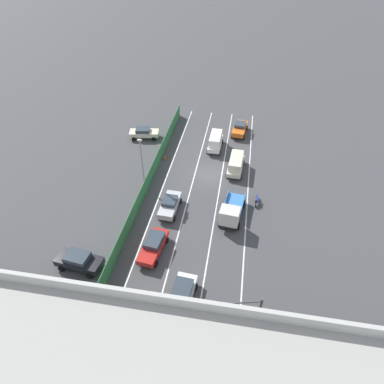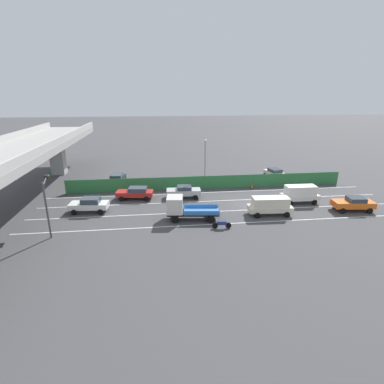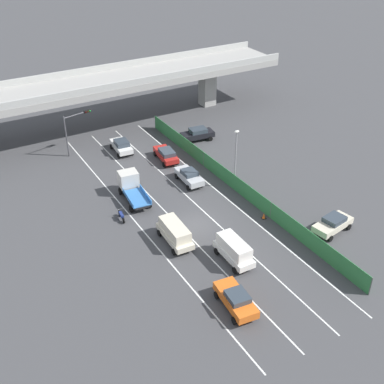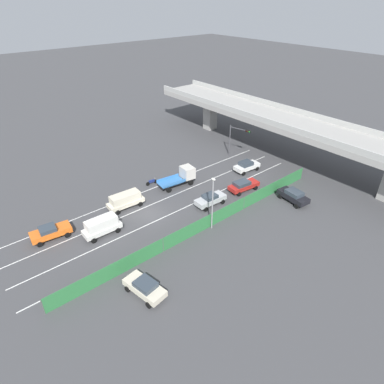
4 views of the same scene
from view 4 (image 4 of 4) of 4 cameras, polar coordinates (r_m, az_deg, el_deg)
name	(u,v)px [view 4 (image 4 of 4)]	position (r m, az deg, el deg)	size (l,w,h in m)	color
ground_plane	(150,214)	(43.90, -7.24, -3.78)	(300.00, 300.00, 0.00)	#424244
lane_line_left_edge	(151,189)	(49.30, -7.07, 0.50)	(0.14, 43.38, 0.01)	silver
lane_line_mid_left	(165,199)	(46.80, -4.68, -1.18)	(0.14, 43.38, 0.01)	silver
lane_line_mid_right	(180,210)	(44.43, -2.03, -3.04)	(0.14, 43.38, 0.01)	silver
lane_line_right_edge	(197,222)	(42.22, 0.93, -5.09)	(0.14, 43.38, 0.01)	silver
elevated_overpass	(285,124)	(58.61, 15.59, 11.19)	(56.92, 8.33, 7.65)	#A09E99
green_fence	(207,222)	(40.60, 2.59, -5.17)	(0.10, 39.48, 1.87)	#2D753D
car_van_white	(102,226)	(40.89, -15.19, -5.57)	(2.02, 4.56, 2.22)	silver
car_sedan_red	(243,185)	(48.71, 8.77, 1.16)	(2.39, 4.81, 1.57)	red
car_van_cream	(125,200)	(45.14, -11.32, -1.31)	(2.24, 4.96, 2.05)	beige
car_sedan_silver	(210,199)	(44.99, 3.16, -1.22)	(2.12, 4.48, 1.61)	#B7BABC
car_taxi_orange	(50,232)	(42.47, -23.08, -6.27)	(2.45, 4.71, 1.65)	orange
car_sedan_white	(247,166)	(54.26, 9.32, 4.45)	(2.31, 4.43, 1.70)	white
flatbed_truck_blue	(182,176)	(49.70, -1.65, 2.75)	(2.81, 5.78, 2.57)	black
motorcycle	(152,182)	(50.26, -6.89, 1.75)	(0.60, 1.95, 0.93)	black
parked_sedan_cream	(145,287)	(33.17, -8.07, -15.80)	(4.61, 2.64, 1.61)	beige
parked_sedan_dark	(293,196)	(47.67, 16.96, -0.58)	(4.61, 2.47, 1.71)	black
traffic_light	(237,136)	(57.84, 7.73, 9.53)	(3.88, 1.13, 5.43)	#47474C
street_lamp	(213,199)	(38.80, 3.55, -1.16)	(0.60, 0.36, 7.01)	gray
traffic_cone	(162,245)	(38.33, -5.14, -9.09)	(0.47, 0.47, 0.62)	orange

